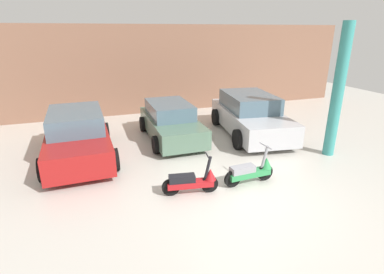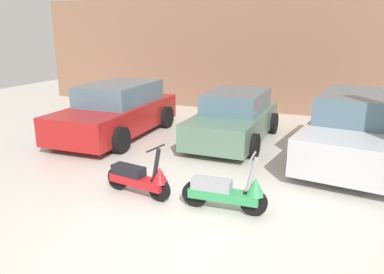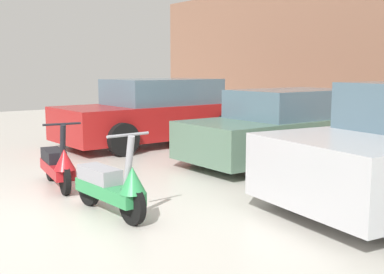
{
  "view_description": "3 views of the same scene",
  "coord_description": "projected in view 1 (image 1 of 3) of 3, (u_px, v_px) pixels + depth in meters",
  "views": [
    {
      "loc": [
        -3.28,
        -5.44,
        3.74
      ],
      "look_at": [
        -0.5,
        2.57,
        0.71
      ],
      "focal_mm": 28.0,
      "sensor_mm": 36.0,
      "label": 1
    },
    {
      "loc": [
        2.0,
        -4.72,
        2.83
      ],
      "look_at": [
        -0.9,
        2.37,
        0.64
      ],
      "focal_mm": 35.0,
      "sensor_mm": 36.0,
      "label": 2
    },
    {
      "loc": [
        5.24,
        -1.85,
        1.67
      ],
      "look_at": [
        -0.09,
        2.14,
        0.71
      ],
      "focal_mm": 45.0,
      "sensor_mm": 36.0,
      "label": 3
    }
  ],
  "objects": [
    {
      "name": "wall_back",
      "position": [
        161.0,
        70.0,
        13.96
      ],
      "size": [
        19.6,
        0.12,
        4.0
      ],
      "primitive_type": "cube",
      "color": "#845B47",
      "rests_on": "ground_plane"
    },
    {
      "name": "support_column_side",
      "position": [
        338.0,
        92.0,
        8.92
      ],
      "size": [
        0.34,
        0.34,
        4.0
      ],
      "primitive_type": "cylinder",
      "color": "teal",
      "rests_on": "ground_plane"
    },
    {
      "name": "scooter_front_right",
      "position": [
        251.0,
        171.0,
        7.66
      ],
      "size": [
        1.42,
        0.51,
        0.99
      ],
      "rotation": [
        0.0,
        0.0,
        0.05
      ],
      "color": "black",
      "rests_on": "ground_plane"
    },
    {
      "name": "car_rear_left",
      "position": [
        78.0,
        136.0,
        9.16
      ],
      "size": [
        2.12,
        4.26,
        1.43
      ],
      "rotation": [
        0.0,
        0.0,
        -1.55
      ],
      "color": "maroon",
      "rests_on": "ground_plane"
    },
    {
      "name": "car_rear_center",
      "position": [
        171.0,
        122.0,
        10.8
      ],
      "size": [
        1.86,
        3.81,
        1.29
      ],
      "rotation": [
        0.0,
        0.0,
        -1.58
      ],
      "color": "#51705B",
      "rests_on": "ground_plane"
    },
    {
      "name": "car_rear_right",
      "position": [
        250.0,
        115.0,
        11.28
      ],
      "size": [
        2.59,
        4.61,
        1.49
      ],
      "rotation": [
        0.0,
        0.0,
        -1.71
      ],
      "color": "#B7B7BC",
      "rests_on": "ground_plane"
    },
    {
      "name": "scooter_front_left",
      "position": [
        193.0,
        181.0,
        7.16
      ],
      "size": [
        1.37,
        0.53,
        0.96
      ],
      "rotation": [
        0.0,
        0.0,
        -0.16
      ],
      "color": "black",
      "rests_on": "ground_plane"
    },
    {
      "name": "ground_plane",
      "position": [
        247.0,
        197.0,
        7.11
      ],
      "size": [
        28.0,
        28.0,
        0.0
      ],
      "primitive_type": "plane",
      "color": "beige"
    }
  ]
}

